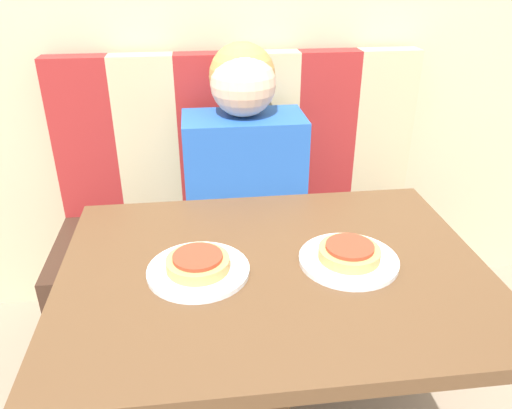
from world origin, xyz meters
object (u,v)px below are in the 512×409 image
object	(u,v)px
plate_left	(198,270)
pizza_left	(198,262)
person	(244,146)
plate_right	(349,260)
pizza_right	(349,252)

from	to	relation	value
plate_left	pizza_left	bearing A→B (deg)	180.00
person	pizza_left	world-z (taller)	person
person	plate_left	distance (m)	0.71
plate_right	pizza_right	bearing A→B (deg)	0.00
pizza_left	pizza_right	size ratio (longest dim) A/B	1.00
person	pizza_left	bearing A→B (deg)	-103.99
plate_left	pizza_left	size ratio (longest dim) A/B	1.62
plate_left	plate_right	bearing A→B (deg)	0.00
person	plate_right	distance (m)	0.71
person	pizza_right	bearing A→B (deg)	-76.01
plate_right	pizza_right	world-z (taller)	pizza_right
plate_right	pizza_left	world-z (taller)	pizza_left
person	plate_left	xyz separation A→B (m)	(-0.17, -0.69, -0.03)
plate_right	pizza_left	bearing A→B (deg)	180.00
pizza_right	plate_right	bearing A→B (deg)	180.00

